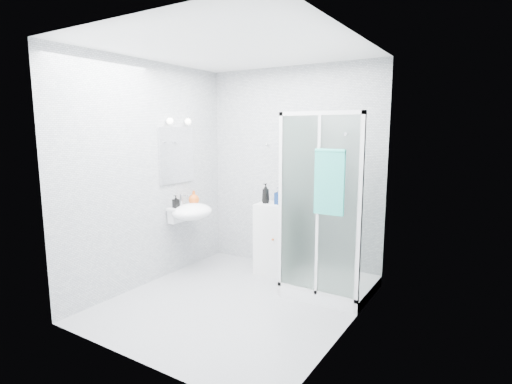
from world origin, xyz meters
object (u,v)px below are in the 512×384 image
Objects in this scene: wall_basin at (190,212)px; soap_dispenser_black at (176,202)px; storage_cabinet at (272,238)px; shampoo_bottle_b at (279,196)px; shower_enclosure at (323,254)px; hand_towel at (329,181)px; soap_dispenser_orange at (194,197)px; shampoo_bottle_a at (266,193)px.

soap_dispenser_black reaches higher than wall_basin.
wall_basin is 3.59× the size of soap_dispenser_black.
shampoo_bottle_b is (0.10, 0.00, 0.56)m from storage_cabinet.
shampoo_bottle_b reaches higher than storage_cabinet.
shower_enclosure is 3.09× the size of hand_towel.
hand_towel reaches higher than soap_dispenser_orange.
hand_towel is (1.87, -0.09, 0.53)m from wall_basin.
wall_basin is at bearing -149.34° from shampoo_bottle_b.
shampoo_bottle_b is (0.96, 0.57, 0.21)m from wall_basin.
wall_basin is at bearing 54.99° from soap_dispenser_black.
soap_dispenser_black is at bearing -146.04° from shampoo_bottle_b.
soap_dispenser_black reaches higher than storage_cabinet.
storage_cabinet is 1.49m from hand_towel.
shower_enclosure is at bearing -22.65° from storage_cabinet.
storage_cabinet is at bearing 19.83° from shampoo_bottle_a.
shower_enclosure is at bearing 14.75° from soap_dispenser_black.
soap_dispenser_orange is at bearing -174.63° from shower_enclosure.
shower_enclosure reaches higher than wall_basin.
shower_enclosure is 9.29× the size of shampoo_bottle_b.
wall_basin is 0.97m from shampoo_bottle_a.
shower_enclosure reaches higher than shampoo_bottle_a.
shower_enclosure reaches higher than soap_dispenser_black.
wall_basin is 1.13m from shampoo_bottle_b.
shower_enclosure is 1.72m from wall_basin.
storage_cabinet is (-0.79, 0.25, 0.00)m from shower_enclosure.
shampoo_bottle_b is at bearing 30.66° from wall_basin.
hand_towel is 1.99m from soap_dispenser_orange.
storage_cabinet is 5.06× the size of soap_dispenser_orange.
shampoo_bottle_a is at bearing 34.44° from wall_basin.
shampoo_bottle_a is 1.12m from soap_dispenser_black.
hand_towel reaches higher than wall_basin.
shower_enclosure is at bearing 118.12° from hand_towel.
wall_basin is 0.23m from soap_dispenser_orange.
shampoo_bottle_b reaches higher than soap_dispenser_black.
soap_dispenser_orange reaches higher than soap_dispenser_black.
wall_basin is 1.09m from storage_cabinet.
hand_towel is 4.14× the size of soap_dispenser_black.
wall_basin is 0.87× the size of hand_towel.
shower_enclosure is at bearing 10.81° from wall_basin.
shower_enclosure is 7.98× the size of shampoo_bottle_a.
shower_enclosure is 0.93m from shampoo_bottle_b.
shampoo_bottle_a is at bearing -169.61° from shampoo_bottle_b.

